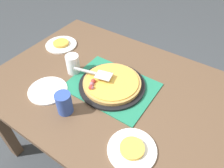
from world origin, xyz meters
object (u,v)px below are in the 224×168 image
at_px(served_slice_left, 132,148).
at_px(served_slice_right, 61,43).
at_px(pizza_server, 96,73).
at_px(plate_side, 48,90).
at_px(cup_far, 64,103).
at_px(pizza_pan, 112,85).
at_px(plate_far_right, 61,45).
at_px(plate_near_left, 132,150).
at_px(pizza, 111,82).
at_px(cup_near, 73,64).

relative_size(served_slice_left, served_slice_right, 1.00).
bearing_deg(served_slice_right, pizza_server, 159.33).
bearing_deg(served_slice_right, plate_side, 124.31).
bearing_deg(served_slice_left, served_slice_right, -27.01).
xyz_separation_m(plate_side, cup_far, (-0.18, 0.05, 0.06)).
bearing_deg(pizza_pan, served_slice_left, 136.48).
bearing_deg(pizza_pan, pizza_server, 13.83).
bearing_deg(plate_far_right, plate_near_left, 152.99).
height_order(cup_far, pizza_server, cup_far).
xyz_separation_m(plate_side, served_slice_right, (0.26, -0.38, 0.01)).
height_order(plate_side, served_slice_left, served_slice_left).
height_order(pizza_pan, pizza_server, pizza_server).
distance_m(pizza, served_slice_right, 0.55).
xyz_separation_m(plate_near_left, served_slice_right, (0.83, -0.42, 0.01)).
xyz_separation_m(pizza_pan, pizza_server, (0.09, 0.02, 0.06)).
bearing_deg(cup_far, plate_far_right, -44.05).
relative_size(plate_near_left, served_slice_left, 2.00).
distance_m(served_slice_left, served_slice_right, 0.93).
bearing_deg(cup_near, plate_far_right, -31.81).
height_order(served_slice_right, cup_near, cup_near).
xyz_separation_m(pizza, served_slice_left, (-0.30, 0.28, -0.02)).
bearing_deg(plate_near_left, cup_far, -0.13).
height_order(pizza, cup_near, cup_near).
height_order(served_slice_left, pizza_server, pizza_server).
bearing_deg(plate_far_right, served_slice_left, 152.99).
height_order(pizza, plate_far_right, pizza).
distance_m(served_slice_left, cup_far, 0.40).
distance_m(served_slice_right, cup_far, 0.61).
relative_size(pizza_pan, plate_far_right, 1.73).
bearing_deg(cup_far, served_slice_right, -44.05).
bearing_deg(plate_near_left, served_slice_right, -27.01).
distance_m(pizza, pizza_server, 0.10).
bearing_deg(pizza, plate_far_right, -15.22).
bearing_deg(plate_far_right, pizza_pan, 165.06).
xyz_separation_m(plate_near_left, plate_side, (0.58, -0.05, 0.00)).
relative_size(cup_near, pizza_server, 0.51).
bearing_deg(pizza_server, served_slice_left, 146.61).
distance_m(plate_far_right, cup_near, 0.32).
bearing_deg(plate_near_left, pizza, -43.05).
height_order(plate_far_right, plate_side, same).
relative_size(plate_side, served_slice_right, 2.00).
distance_m(plate_side, served_slice_left, 0.58).
bearing_deg(served_slice_right, pizza, 164.78).
height_order(pizza_pan, served_slice_left, served_slice_left).
xyz_separation_m(cup_near, cup_far, (-0.17, 0.26, 0.00)).
height_order(plate_far_right, served_slice_left, served_slice_left).
height_order(plate_side, pizza_server, pizza_server).
relative_size(pizza_pan, plate_near_left, 1.73).
height_order(plate_near_left, served_slice_right, served_slice_right).
xyz_separation_m(plate_side, pizza_server, (-0.19, -0.21, 0.07)).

